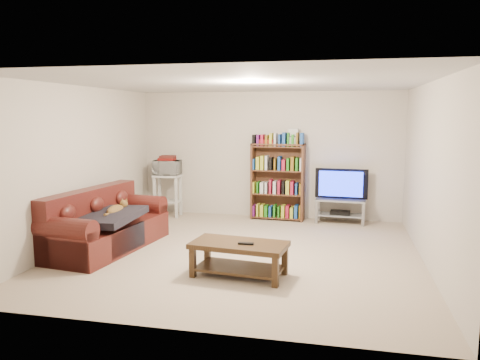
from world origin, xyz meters
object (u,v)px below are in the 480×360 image
(sofa, at_px, (104,228))
(bookshelf, at_px, (278,181))
(coffee_table, at_px, (239,253))
(tv_stand, at_px, (340,207))

(sofa, height_order, bookshelf, bookshelf)
(coffee_table, distance_m, bookshelf, 3.26)
(coffee_table, xyz_separation_m, bookshelf, (0.03, 3.22, 0.45))
(coffee_table, bearing_deg, tv_stand, 76.07)
(tv_stand, xyz_separation_m, bookshelf, (-1.16, 0.05, 0.44))
(sofa, bearing_deg, coffee_table, -11.20)
(tv_stand, relative_size, bookshelf, 0.63)
(sofa, height_order, tv_stand, sofa)
(tv_stand, distance_m, bookshelf, 1.24)
(sofa, height_order, coffee_table, sofa)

